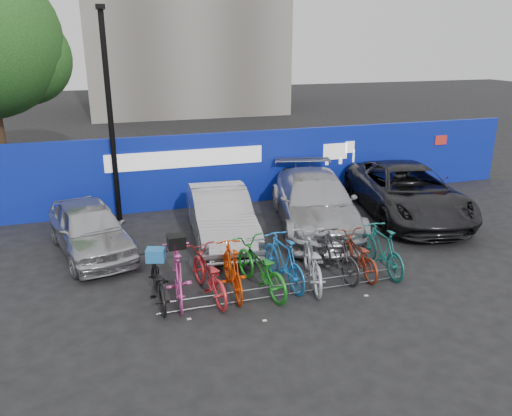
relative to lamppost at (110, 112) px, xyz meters
name	(u,v)px	position (x,y,z in m)	size (l,w,h in m)	color
ground	(279,283)	(3.20, -5.40, -3.27)	(100.00, 100.00, 0.00)	black
hoarding	(217,169)	(3.21, 0.60, -2.07)	(22.00, 0.18, 2.40)	#0B1F99
lamppost	(110,112)	(0.00, 0.00, 0.00)	(0.25, 0.50, 6.11)	black
bike_rack	(288,289)	(3.20, -6.00, -3.11)	(5.60, 0.03, 0.30)	#595B60
car_0	(90,228)	(-0.80, -2.32, -2.60)	(1.58, 3.94, 1.34)	#ACADB1
car_1	(221,215)	(2.58, -2.46, -2.56)	(1.50, 4.31, 1.42)	#9E9DA1
car_2	(315,202)	(5.43, -2.32, -2.50)	(2.16, 5.32, 1.54)	#ADAEB2
car_3	(407,191)	(8.53, -2.24, -2.49)	(2.61, 5.65, 1.57)	black
bike_0	(158,282)	(0.52, -5.43, -2.80)	(0.62, 1.79, 0.94)	black
bike_1	(178,274)	(0.95, -5.45, -2.68)	(0.56, 1.98, 1.19)	#D44999
bike_2	(208,275)	(1.57, -5.52, -2.75)	(0.69, 1.97, 1.04)	red
bike_3	(232,269)	(2.10, -5.52, -2.71)	(0.53, 1.87, 1.12)	#D03604
bike_4	(260,267)	(2.70, -5.58, -2.72)	(0.73, 2.10, 1.10)	#197E1E
bike_5	(283,260)	(3.29, -5.44, -2.70)	(0.54, 1.92, 1.15)	blue
bike_6	(312,260)	(3.92, -5.57, -2.72)	(0.73, 2.09, 1.10)	#B0B3B9
bike_7	(337,254)	(4.59, -5.44, -2.73)	(0.51, 1.82, 1.09)	#2A2A2D
bike_8	(358,254)	(5.14, -5.43, -2.80)	(0.63, 1.80, 0.95)	maroon
bike_9	(382,249)	(5.71, -5.53, -2.70)	(0.53, 1.88, 1.13)	#196763
cargo_crate	(156,255)	(0.52, -5.43, -2.20)	(0.37, 0.28, 0.26)	#216AAD
cargo_topcase	(176,242)	(0.95, -5.45, -1.95)	(0.36, 0.32, 0.27)	black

